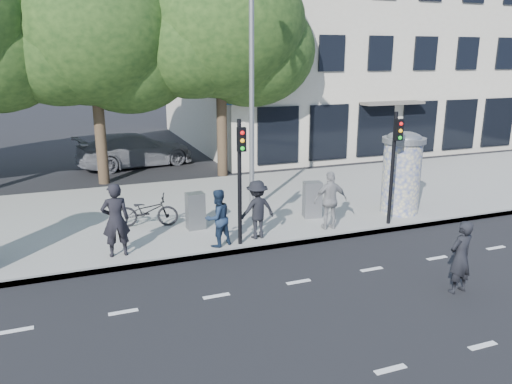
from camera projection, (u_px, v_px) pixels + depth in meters
name	position (u px, v px, depth m)	size (l,w,h in m)	color
ground	(327.00, 310.00, 10.40)	(120.00, 120.00, 0.00)	black
sidewalk	(222.00, 207.00, 17.14)	(40.00, 8.00, 0.15)	gray
curb	(265.00, 247.00, 13.58)	(40.00, 0.10, 0.16)	slate
lane_dash_near	(390.00, 369.00, 8.42)	(32.00, 0.12, 0.01)	silver
lane_dash_far	(299.00, 282.00, 11.66)	(32.00, 0.12, 0.01)	silver
ad_column_right	(402.00, 171.00, 16.01)	(1.36, 1.36, 2.65)	beige
traffic_pole_near	(240.00, 170.00, 13.02)	(0.22, 0.31, 3.40)	black
traffic_pole_far	(394.00, 157.00, 14.67)	(0.22, 0.31, 3.40)	black
street_lamp	(252.00, 66.00, 15.38)	(0.25, 0.93, 8.00)	slate
tree_near_left	(92.00, 30.00, 19.04)	(6.80, 6.80, 8.97)	#38281C
tree_center	(220.00, 25.00, 20.32)	(7.00, 7.00, 9.30)	#38281C
building	(346.00, 40.00, 30.93)	(20.30, 15.85, 12.00)	#BBB19C
ped_b	(116.00, 220.00, 12.57)	(0.70, 0.46, 1.92)	black
ped_c	(218.00, 218.00, 13.28)	(0.76, 0.59, 1.57)	#192840
ped_d	(257.00, 210.00, 13.86)	(1.07, 0.62, 1.66)	black
ped_e	(330.00, 200.00, 14.59)	(1.02, 0.58, 1.73)	gray
man_road	(461.00, 257.00, 10.97)	(0.61, 0.40, 1.67)	black
bicycle	(147.00, 211.00, 14.89)	(1.83, 0.64, 0.96)	black
cabinet_left	(195.00, 211.00, 14.67)	(0.52, 0.38, 1.09)	slate
cabinet_right	(312.00, 200.00, 15.72)	(0.55, 0.40, 1.14)	slate
car_right	(135.00, 150.00, 23.60)	(5.41, 2.20, 1.57)	slate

